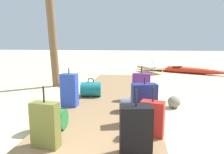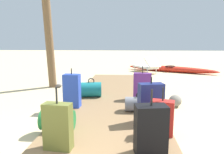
% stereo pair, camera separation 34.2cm
% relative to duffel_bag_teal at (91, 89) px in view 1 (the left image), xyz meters
% --- Properties ---
extents(ground_plane, '(60.00, 60.00, 0.00)m').
position_rel_duffel_bag_teal_xyz_m(ground_plane, '(0.59, -0.84, -0.27)').
color(ground_plane, '#D1BA8C').
extents(boardwalk, '(2.03, 7.38, 0.08)m').
position_rel_duffel_bag_teal_xyz_m(boardwalk, '(0.59, -0.11, -0.23)').
color(boardwalk, olive).
rests_on(boardwalk, ground).
extents(duffel_bag_teal, '(0.55, 0.44, 0.48)m').
position_rel_duffel_bag_teal_xyz_m(duffel_bag_teal, '(0.00, 0.00, 0.00)').
color(duffel_bag_teal, '#197A7F').
rests_on(duffel_bag_teal, boardwalk).
extents(suitcase_olive, '(0.38, 0.21, 0.83)m').
position_rel_duffel_bag_teal_xyz_m(suitcase_olive, '(0.01, -2.65, 0.12)').
color(suitcase_olive, olive).
rests_on(suitcase_olive, boardwalk).
extents(suitcase_blue, '(0.35, 0.24, 0.84)m').
position_rel_duffel_bag_teal_xyz_m(suitcase_blue, '(-0.27, -0.87, 0.17)').
color(suitcase_blue, '#2847B7').
rests_on(suitcase_blue, boardwalk).
extents(duffel_bag_green, '(0.52, 0.34, 0.44)m').
position_rel_duffel_bag_teal_xyz_m(duffel_bag_green, '(-0.20, -2.06, -0.02)').
color(duffel_bag_green, '#237538').
rests_on(duffel_bag_green, boardwalk).
extents(suitcase_black, '(0.42, 0.29, 0.83)m').
position_rel_duffel_bag_teal_xyz_m(suitcase_black, '(1.19, -2.69, 0.13)').
color(suitcase_black, black).
rests_on(suitcase_black, boardwalk).
extents(suitcase_red, '(0.38, 0.27, 0.73)m').
position_rel_duffel_bag_teal_xyz_m(suitcase_red, '(1.43, -2.11, 0.08)').
color(suitcase_red, red).
rests_on(suitcase_red, boardwalk).
extents(suitcase_purple, '(0.44, 0.22, 0.81)m').
position_rel_duffel_bag_teal_xyz_m(suitcase_purple, '(1.28, -0.14, 0.13)').
color(suitcase_purple, '#6B2D84').
rests_on(suitcase_purple, boardwalk).
extents(suitcase_navy, '(0.46, 0.31, 0.80)m').
position_rel_duffel_bag_teal_xyz_m(suitcase_navy, '(1.31, -1.61, 0.16)').
color(suitcase_navy, navy).
rests_on(suitcase_navy, boardwalk).
extents(duffel_bag_grey, '(0.60, 0.30, 0.40)m').
position_rel_duffel_bag_teal_xyz_m(duffel_bag_grey, '(1.16, -1.06, -0.04)').
color(duffel_bag_grey, slate).
rests_on(duffel_bag_grey, boardwalk).
extents(lounge_chair, '(1.27, 1.66, 0.76)m').
position_rel_duffel_bag_teal_xyz_m(lounge_chair, '(1.87, 4.87, 0.06)').
color(lounge_chair, white).
rests_on(lounge_chair, ground).
extents(kayak, '(4.17, 2.44, 0.29)m').
position_rel_duffel_bag_teal_xyz_m(kayak, '(3.04, 5.21, -0.13)').
color(kayak, red).
rests_on(kayak, ground).
extents(rock_left_near, '(0.23, 0.19, 0.12)m').
position_rel_duffel_bag_teal_xyz_m(rock_left_near, '(-1.29, 1.33, -0.21)').
color(rock_left_near, '#5B5651').
rests_on(rock_left_near, ground).
extents(rock_right_far, '(0.39, 0.42, 0.27)m').
position_rel_duffel_bag_teal_xyz_m(rock_right_far, '(2.01, -0.43, -0.13)').
color(rock_right_far, gray).
rests_on(rock_right_far, ground).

